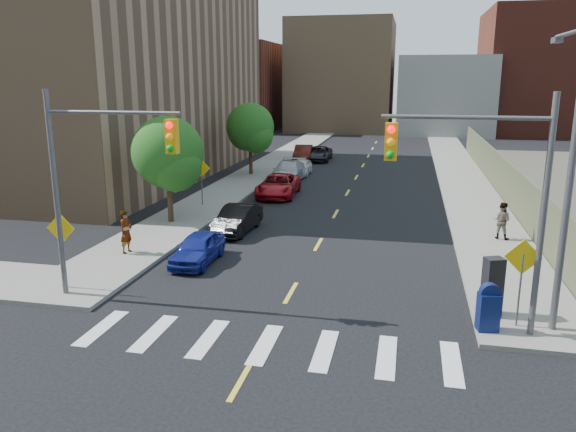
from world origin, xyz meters
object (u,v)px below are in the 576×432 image
at_px(parked_car_grey, 319,154).
at_px(payphone, 492,286).
at_px(mailbox, 488,308).
at_px(pedestrian_west, 126,232).
at_px(parked_car_white, 301,167).
at_px(parked_car_blue, 198,248).
at_px(parked_car_red, 278,185).
at_px(parked_car_silver, 288,171).
at_px(parked_car_black, 237,219).
at_px(pedestrian_east, 502,221).
at_px(parked_car_maroon, 303,153).

relative_size(parked_car_grey, payphone, 2.48).
bearing_deg(mailbox, payphone, 67.17).
bearing_deg(pedestrian_west, parked_car_white, 0.26).
height_order(parked_car_blue, parked_car_white, parked_car_blue).
xyz_separation_m(parked_car_red, parked_car_silver, (-0.50, 5.19, 0.04)).
bearing_deg(payphone, parked_car_red, 100.77).
distance_m(parked_car_blue, parked_car_black, 4.80).
bearing_deg(parked_car_white, parked_car_silver, -97.98).
distance_m(parked_car_red, payphone, 19.96).
bearing_deg(pedestrian_east, parked_car_grey, -39.45).
height_order(parked_car_black, pedestrian_west, pedestrian_west).
relative_size(parked_car_blue, parked_car_red, 0.72).
bearing_deg(parked_car_white, parked_car_black, -90.94).
bearing_deg(mailbox, pedestrian_west, 150.22).
height_order(parked_car_white, mailbox, mailbox).
bearing_deg(mailbox, parked_car_white, 100.64).
xyz_separation_m(parked_car_black, pedestrian_west, (-3.43, -4.59, 0.41)).
bearing_deg(parked_car_grey, parked_car_blue, -91.59).
distance_m(parked_car_blue, parked_car_silver, 18.78).
bearing_deg(parked_car_blue, parked_car_silver, 90.86).
relative_size(parked_car_white, payphone, 1.93).
bearing_deg(parked_car_grey, pedestrian_east, -63.93).
bearing_deg(parked_car_white, parked_car_grey, 87.60).
relative_size(parked_car_black, parked_car_grey, 0.86).
relative_size(parked_car_black, parked_car_maroon, 0.92).
height_order(mailbox, payphone, payphone).
xyz_separation_m(parked_car_grey, pedestrian_west, (-3.43, -29.40, 0.42)).
bearing_deg(parked_car_maroon, parked_car_white, -85.80).
xyz_separation_m(parked_car_blue, parked_car_grey, (0.18, 29.61, 0.03)).
distance_m(parked_car_grey, pedestrian_west, 29.61).
distance_m(parked_car_red, parked_car_white, 8.30).
distance_m(parked_car_grey, payphone, 34.57).
relative_size(parked_car_maroon, pedestrian_west, 2.36).
distance_m(parked_car_red, parked_car_silver, 5.22).
distance_m(parked_car_blue, mailbox, 11.56).
height_order(parked_car_white, parked_car_grey, parked_car_grey).
height_order(parked_car_grey, mailbox, mailbox).
height_order(parked_car_black, parked_car_white, parked_car_black).
bearing_deg(pedestrian_west, payphone, -94.77).
height_order(pedestrian_west, pedestrian_east, pedestrian_west).
distance_m(parked_car_white, pedestrian_east, 20.34).
bearing_deg(payphone, parked_car_white, 91.63).
relative_size(mailbox, payphone, 0.78).
bearing_deg(parked_car_red, parked_car_black, -92.29).
relative_size(parked_car_black, pedestrian_east, 2.32).
relative_size(parked_car_maroon, pedestrian_east, 2.52).
height_order(parked_car_grey, pedestrian_west, pedestrian_west).
relative_size(pedestrian_west, pedestrian_east, 1.07).
xyz_separation_m(parked_car_blue, pedestrian_west, (-3.25, 0.21, 0.45)).
distance_m(parked_car_silver, pedestrian_west, 18.80).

